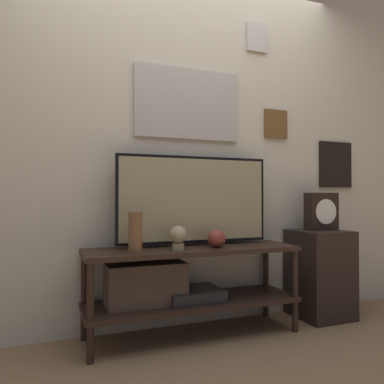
{
  "coord_description": "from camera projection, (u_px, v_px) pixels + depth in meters",
  "views": [
    {
      "loc": [
        -0.88,
        -2.0,
        0.89
      ],
      "look_at": [
        -0.01,
        0.25,
        0.93
      ],
      "focal_mm": 35.0,
      "sensor_mm": 36.0,
      "label": 1
    }
  ],
  "objects": [
    {
      "name": "ground_plane",
      "position": [
        208.0,
        350.0,
        2.17
      ],
      "size": [
        12.0,
        12.0,
        0.0
      ],
      "primitive_type": "plane",
      "color": "#846647"
    },
    {
      "name": "wall_back",
      "position": [
        181.0,
        133.0,
        2.66
      ],
      "size": [
        6.4,
        0.08,
        2.7
      ],
      "color": "beige",
      "rests_on": "ground_plane"
    },
    {
      "name": "media_console",
      "position": [
        175.0,
        282.0,
        2.37
      ],
      "size": [
        1.38,
        0.41,
        0.57
      ],
      "color": "black",
      "rests_on": "ground_plane"
    },
    {
      "name": "television",
      "position": [
        194.0,
        200.0,
        2.52
      ],
      "size": [
        1.06,
        0.05,
        0.6
      ],
      "color": "black",
      "rests_on": "media_console"
    },
    {
      "name": "vase_tall_ceramic",
      "position": [
        135.0,
        232.0,
        2.19
      ],
      "size": [
        0.08,
        0.08,
        0.24
      ],
      "color": "brown",
      "rests_on": "media_console"
    },
    {
      "name": "vase_round_glass",
      "position": [
        216.0,
        239.0,
        2.41
      ],
      "size": [
        0.12,
        0.12,
        0.12
      ],
      "color": "brown",
      "rests_on": "media_console"
    },
    {
      "name": "decorative_bust",
      "position": [
        178.0,
        236.0,
        2.3
      ],
      "size": [
        0.11,
        0.11,
        0.15
      ],
      "color": "tan",
      "rests_on": "media_console"
    },
    {
      "name": "side_table",
      "position": [
        320.0,
        273.0,
        2.79
      ],
      "size": [
        0.37,
        0.39,
        0.64
      ],
      "color": "black",
      "rests_on": "ground_plane"
    },
    {
      "name": "mantel_clock",
      "position": [
        321.0,
        211.0,
        2.84
      ],
      "size": [
        0.25,
        0.11,
        0.28
      ],
      "color": "black",
      "rests_on": "side_table"
    }
  ]
}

